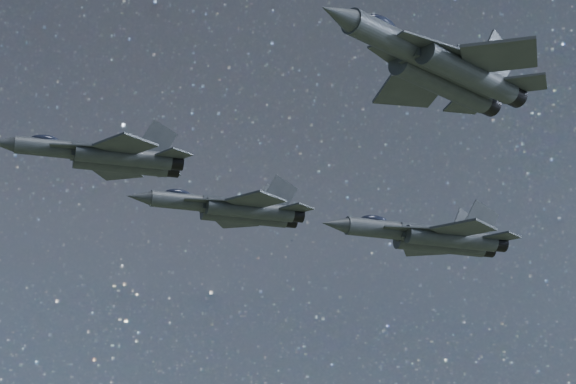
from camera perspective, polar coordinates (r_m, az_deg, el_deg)
jet_lead at (r=76.78m, az=-10.69°, el=2.10°), size 15.74×10.76×3.95m
jet_left at (r=89.20m, az=-3.27°, el=-1.00°), size 17.36×11.95×4.36m
jet_right at (r=58.83m, az=9.04°, el=7.31°), size 17.59×12.01×4.42m
jet_slot at (r=93.06m, az=8.49°, el=-2.65°), size 19.73×13.64×4.95m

